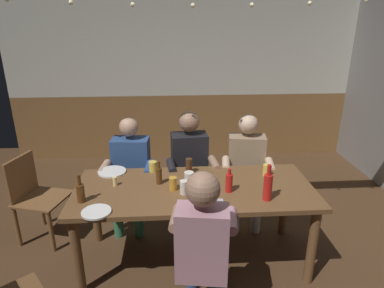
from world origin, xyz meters
TOP-DOWN VIEW (x-y plane):
  - ground_plane at (0.00, 0.00)m, footprint 6.46×6.46m
  - back_wall_upper at (0.00, 2.75)m, footprint 5.26×0.12m
  - back_wall_wainscot at (0.00, 2.75)m, footprint 5.26×0.12m
  - dining_table at (0.00, 0.11)m, footprint 2.08×0.87m
  - person_0 at (-0.63, 0.78)m, footprint 0.55×0.54m
  - person_1 at (0.01, 0.78)m, footprint 0.54×0.56m
  - person_2 at (0.61, 0.78)m, footprint 0.57×0.56m
  - person_3 at (0.01, -0.55)m, footprint 0.53×0.55m
  - chair_empty_near_right at (-1.57, 0.58)m, footprint 0.55×0.55m
  - table_candle at (-0.69, 0.19)m, footprint 0.04×0.04m
  - condiment_caddy at (0.13, -0.23)m, footprint 0.14×0.10m
  - plate_0 at (-0.77, -0.25)m, footprint 0.22×0.22m
  - plate_1 at (-0.76, 0.47)m, footprint 0.26×0.26m
  - bottle_0 at (-0.31, 0.20)m, footprint 0.05×0.05m
  - bottle_1 at (0.29, 0.02)m, footprint 0.06×0.06m
  - bottle_2 at (0.57, -0.14)m, footprint 0.07×0.07m
  - bottle_3 at (-0.92, -0.07)m, footprint 0.06×0.06m
  - pint_glass_0 at (-0.09, 0.01)m, footprint 0.07×0.07m
  - pint_glass_1 at (-0.18, 0.08)m, footprint 0.07×0.07m
  - pint_glass_2 at (-0.04, 0.12)m, footprint 0.08×0.08m
  - pint_glass_3 at (0.69, 0.31)m, footprint 0.07×0.07m
  - pint_glass_4 at (-0.03, 0.41)m, footprint 0.06×0.06m
  - pint_glass_5 at (-0.37, 0.47)m, footprint 0.08×0.08m
  - string_lights at (0.00, 0.30)m, footprint 3.71×0.04m

SIDE VIEW (x-z plane):
  - ground_plane at x=0.00m, z-range 0.00..0.00m
  - chair_empty_near_right at x=-1.57m, z-range 0.04..0.92m
  - back_wall_wainscot at x=0.00m, z-range 0.00..1.01m
  - person_0 at x=-0.63m, z-range 0.06..1.26m
  - dining_table at x=0.00m, z-range 0.28..1.04m
  - person_2 at x=0.61m, z-range 0.06..1.26m
  - person_3 at x=0.01m, z-range 0.06..1.31m
  - person_1 at x=0.01m, z-range 0.06..1.31m
  - plate_0 at x=-0.77m, z-range 0.76..0.77m
  - plate_1 at x=-0.76m, z-range 0.76..0.77m
  - condiment_caddy at x=0.13m, z-range 0.76..0.81m
  - table_candle at x=-0.69m, z-range 0.76..0.84m
  - pint_glass_5 at x=-0.37m, z-range 0.76..0.86m
  - pint_glass_3 at x=0.69m, z-range 0.76..0.87m
  - pint_glass_1 at x=-0.18m, z-range 0.76..0.87m
  - pint_glass_0 at x=-0.09m, z-range 0.76..0.88m
  - pint_glass_2 at x=-0.04m, z-range 0.76..0.90m
  - pint_glass_4 at x=-0.03m, z-range 0.76..0.90m
  - bottle_0 at x=-0.31m, z-range 0.74..0.95m
  - bottle_1 at x=0.29m, z-range 0.74..0.95m
  - bottle_3 at x=-0.92m, z-range 0.73..0.97m
  - bottle_2 at x=0.57m, z-range 0.73..1.03m
  - back_wall_upper at x=0.00m, z-range 1.01..2.51m
  - string_lights at x=0.00m, z-range 2.21..2.32m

